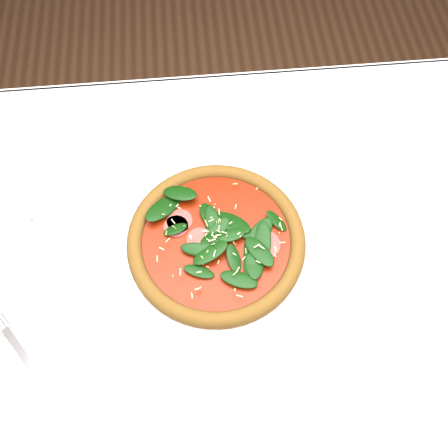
{
  "coord_description": "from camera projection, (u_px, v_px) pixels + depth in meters",
  "views": [
    {
      "loc": [
        -0.06,
        -0.31,
        1.48
      ],
      "look_at": [
        -0.02,
        0.06,
        0.77
      ],
      "focal_mm": 40.0,
      "sensor_mm": 36.0,
      "label": 1
    }
  ],
  "objects": [
    {
      "name": "plate",
      "position": [
        216.0,
        245.0,
        0.8
      ],
      "size": [
        0.33,
        0.33,
        0.01
      ],
      "color": "silver",
      "rests_on": "dining_table"
    },
    {
      "name": "ground",
      "position": [
        234.0,
        362.0,
        1.46
      ],
      "size": [
        6.0,
        6.0,
        0.0
      ],
      "primitive_type": "plane",
      "color": "brown",
      "rests_on": "ground"
    },
    {
      "name": "napkin",
      "position": [
        24.0,
        354.0,
        0.72
      ],
      "size": [
        0.15,
        0.12,
        0.01
      ],
      "primitive_type": "cube",
      "rotation": [
        0.0,
        0.0,
        0.47
      ],
      "color": "white",
      "rests_on": "dining_table"
    },
    {
      "name": "saucer_far",
      "position": [
        396.0,
        113.0,
        0.93
      ],
      "size": [
        0.14,
        0.14,
        0.01
      ],
      "color": "silver",
      "rests_on": "dining_table"
    },
    {
      "name": "pizza",
      "position": [
        216.0,
        240.0,
        0.79
      ],
      "size": [
        0.3,
        0.3,
        0.04
      ],
      "rotation": [
        0.0,
        0.0,
        0.07
      ],
      "color": "brown",
      "rests_on": "plate"
    },
    {
      "name": "dining_table",
      "position": [
        241.0,
        284.0,
        0.89
      ],
      "size": [
        1.21,
        0.81,
        0.75
      ],
      "color": "white",
      "rests_on": "ground"
    },
    {
      "name": "fork",
      "position": [
        14.0,
        342.0,
        0.73
      ],
      "size": [
        0.09,
        0.11,
        0.0
      ],
      "rotation": [
        0.0,
        0.0,
        0.63
      ],
      "color": "silver",
      "rests_on": "napkin"
    }
  ]
}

